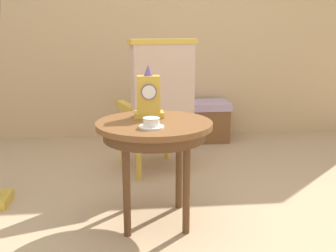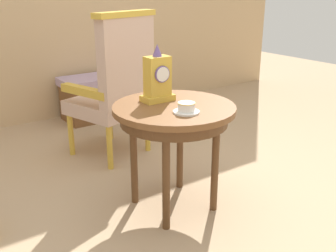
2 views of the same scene
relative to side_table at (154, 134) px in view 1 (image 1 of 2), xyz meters
name	(u,v)px [view 1 (image 1 of 2)]	position (x,y,z in m)	size (l,w,h in m)	color
ground_plane	(164,225)	(0.05, -0.08, -0.58)	(10.00, 10.00, 0.00)	tan
wall_back	(146,13)	(0.05, 2.17, 0.82)	(6.00, 0.10, 2.80)	tan
side_table	(154,134)	(0.00, 0.00, 0.00)	(0.71, 0.71, 0.66)	brown
teacup_left	(151,123)	(-0.03, -0.15, 0.10)	(0.15, 0.15, 0.06)	white
mantel_clock	(149,96)	(-0.03, 0.13, 0.21)	(0.19, 0.11, 0.34)	gold
armchair	(158,105)	(0.09, 0.88, 0.01)	(0.68, 0.67, 1.14)	#CCA893
window_bench	(187,121)	(0.48, 1.87, -0.36)	(0.94, 0.40, 0.44)	#B299B7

